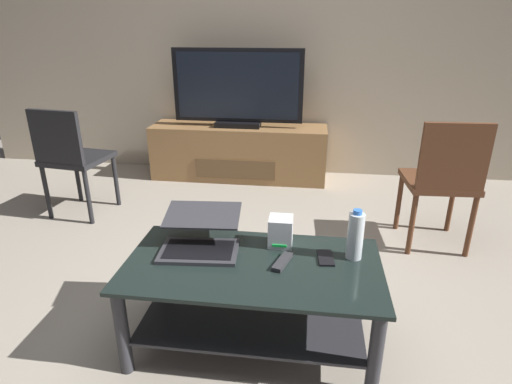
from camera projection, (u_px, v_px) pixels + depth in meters
ground_plane at (245, 305)px, 2.36m from camera, size 7.68×7.68×0.00m
back_wall at (283, 30)px, 4.04m from camera, size 6.40×0.12×2.80m
coffee_table at (253, 289)px, 1.98m from camera, size 1.18×0.62×0.45m
media_cabinet at (239, 152)px, 4.21m from camera, size 1.72×0.45×0.53m
television at (238, 90)px, 3.96m from camera, size 1.24×0.20×0.73m
dining_chair at (443, 178)px, 2.78m from camera, size 0.46×0.46×0.91m
side_chair at (71, 155)px, 3.28m from camera, size 0.49×0.49×0.89m
laptop at (201, 236)px, 2.04m from camera, size 0.40×0.41×0.16m
router_box at (281, 231)px, 2.06m from camera, size 0.12×0.12×0.15m
water_bottle_near at (355, 235)px, 1.93m from camera, size 0.07×0.07×0.24m
cell_phone at (326, 258)px, 1.96m from camera, size 0.08×0.15×0.01m
tv_remote at (282, 262)px, 1.92m from camera, size 0.09×0.17×0.02m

